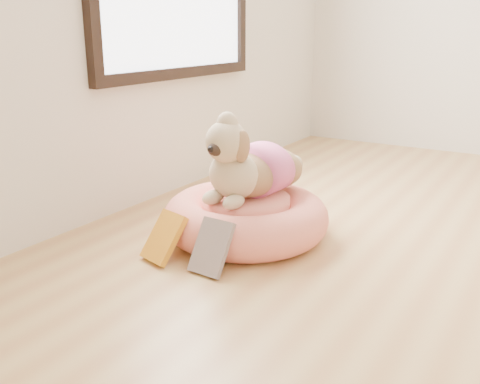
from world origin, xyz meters
The scene contains 4 objects.
pet_bed centered at (-1.26, -0.07, 0.09)m, with size 0.74×0.74×0.19m.
dog centered at (-1.25, -0.06, 0.39)m, with size 0.38×0.55×0.40m, color brown, non-canonical shape.
book_yellow centered at (-1.41, -0.46, 0.10)m, with size 0.14×0.03×0.22m, color yellow.
book_white centered at (-1.19, -0.45, 0.10)m, with size 0.14×0.02×0.22m, color white.
Camera 1 is at (-0.09, -2.02, 0.91)m, focal length 40.00 mm.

